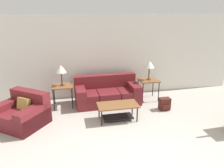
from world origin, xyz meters
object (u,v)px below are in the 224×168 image
object	(u,v)px
side_table_right	(149,82)
couch	(107,93)
side_table_left	(62,87)
table_lamp_right	(149,65)
coffee_table	(118,108)
backpack	(165,104)
table_lamp_left	(61,69)
armchair	(22,114)

from	to	relation	value
side_table_right	couch	bearing A→B (deg)	179.32
side_table_left	table_lamp_right	bearing A→B (deg)	-0.00
coffee_table	side_table_left	xyz separation A→B (m)	(-1.37, 1.16, 0.27)
table_lamp_right	side_table_left	bearing A→B (deg)	180.00
couch	backpack	size ratio (longest dim) A/B	5.57
couch	backpack	world-z (taller)	couch
couch	table_lamp_right	distance (m)	1.57
coffee_table	table_lamp_left	size ratio (longest dim) A/B	1.70
side_table_left	table_lamp_right	distance (m)	2.70
coffee_table	side_table_right	xyz separation A→B (m)	(1.27, 1.16, 0.27)
couch	side_table_left	world-z (taller)	couch
armchair	coffee_table	world-z (taller)	armchair
armchair	table_lamp_right	world-z (taller)	table_lamp_right
couch	backpack	xyz separation A→B (m)	(1.51, -0.86, -0.12)
side_table_left	table_lamp_right	world-z (taller)	table_lamp_right
side_table_left	table_lamp_left	distance (m)	0.55
side_table_right	backpack	distance (m)	0.96
backpack	table_lamp_left	bearing A→B (deg)	163.46
side_table_right	backpack	size ratio (longest dim) A/B	1.87
couch	side_table_left	size ratio (longest dim) A/B	2.97
armchair	table_lamp_left	size ratio (longest dim) A/B	2.39
table_lamp_left	backpack	size ratio (longest dim) A/B	1.74
armchair	side_table_right	size ratio (longest dim) A/B	2.22
side_table_right	table_lamp_left	xyz separation A→B (m)	(-2.64, -0.00, 0.55)
side_table_right	backpack	world-z (taller)	side_table_right
backpack	couch	bearing A→B (deg)	150.44
armchair	side_table_right	xyz separation A→B (m)	(3.63, 0.89, 0.31)
coffee_table	table_lamp_left	distance (m)	1.97
table_lamp_right	armchair	bearing A→B (deg)	-166.19
armchair	table_lamp_left	distance (m)	1.58
armchair	coffee_table	size ratio (longest dim) A/B	1.41
table_lamp_left	table_lamp_right	distance (m)	2.64
couch	backpack	distance (m)	1.74
couch	table_lamp_right	bearing A→B (deg)	-0.68
table_lamp_left	side_table_left	bearing A→B (deg)	99.46
armchair	coffee_table	xyz separation A→B (m)	(2.36, -0.27, 0.03)
couch	coffee_table	bearing A→B (deg)	-87.39
coffee_table	table_lamp_right	xyz separation A→B (m)	(1.27, 1.16, 0.82)
table_lamp_left	backpack	world-z (taller)	table_lamp_left
coffee_table	armchair	bearing A→B (deg)	173.56
coffee_table	side_table_left	bearing A→B (deg)	139.87
table_lamp_left	couch	bearing A→B (deg)	0.68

